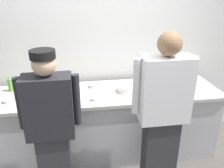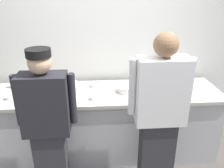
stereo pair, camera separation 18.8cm
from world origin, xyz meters
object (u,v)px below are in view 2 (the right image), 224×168
chef_near_left (47,124)px  squeeze_bottle_spare (32,88)px  plate_stack_rear (126,89)px  squeeze_bottle_secondary (51,82)px  squeeze_bottle_primary (14,81)px  ramekin_orange_sauce (9,97)px  sheet_tray (156,90)px  mixing_bowl_steel (63,90)px  ramekin_red_sauce (95,85)px  plate_stack_front (188,87)px  ramekin_green_sauce (93,98)px  chef_center (160,114)px

chef_near_left → squeeze_bottle_spare: 0.67m
plate_stack_rear → squeeze_bottle_secondary: (-0.93, 0.18, 0.05)m
squeeze_bottle_primary → squeeze_bottle_spare: bearing=-38.6°
ramekin_orange_sauce → squeeze_bottle_primary: bearing=97.0°
plate_stack_rear → sheet_tray: plate_stack_rear is taller
squeeze_bottle_spare → ramekin_orange_sauce: squeeze_bottle_spare is taller
mixing_bowl_steel → sheet_tray: 1.14m
chef_near_left → ramekin_red_sauce: bearing=59.0°
squeeze_bottle_primary → chef_near_left: bearing=-56.1°
chef_near_left → ramekin_red_sauce: size_ratio=14.89×
chef_near_left → mixing_bowl_steel: bearing=80.9°
chef_near_left → squeeze_bottle_secondary: size_ratio=8.53×
plate_stack_rear → plate_stack_front: bearing=1.4°
plate_stack_rear → ramekin_green_sauce: bearing=-156.6°
chef_near_left → squeeze_bottle_spare: bearing=114.3°
plate_stack_front → ramekin_orange_sauce: size_ratio=1.85×
mixing_bowl_steel → ramekin_red_sauce: (0.38, 0.22, -0.04)m
mixing_bowl_steel → ramekin_orange_sauce: (-0.61, -0.06, -0.05)m
plate_stack_front → plate_stack_rear: 0.79m
ramekin_green_sauce → ramekin_red_sauce: bearing=86.9°
plate_stack_front → squeeze_bottle_primary: bearing=174.4°
mixing_bowl_steel → squeeze_bottle_primary: squeeze_bottle_primary is taller
sheet_tray → ramekin_red_sauce: size_ratio=4.70×
squeeze_bottle_primary → ramekin_green_sauce: 1.09m
squeeze_bottle_spare → ramekin_green_sauce: squeeze_bottle_spare is taller
plate_stack_front → ramekin_green_sauce: size_ratio=2.39×
mixing_bowl_steel → squeeze_bottle_spare: bearing=175.3°
chef_center → sheet_tray: chef_center is taller
plate_stack_rear → ramekin_red_sauce: plate_stack_rear is taller
sheet_tray → ramekin_orange_sauce: size_ratio=4.74×
plate_stack_front → ramekin_red_sauce: plate_stack_front is taller
chef_center → ramekin_green_sauce: (-0.66, 0.43, -0.00)m
squeeze_bottle_secondary → plate_stack_front: bearing=-5.3°
chef_near_left → ramekin_orange_sauce: (-0.52, 0.51, 0.06)m
ramekin_red_sauce → sheet_tray: bearing=-14.2°
plate_stack_front → ramekin_red_sauce: (-1.17, 0.17, -0.01)m
plate_stack_front → squeeze_bottle_spare: bearing=-179.6°
sheet_tray → squeeze_bottle_primary: 1.80m
sheet_tray → mixing_bowl_steel: bearing=-178.6°
squeeze_bottle_secondary → chef_near_left: bearing=-84.4°
plate_stack_rear → ramekin_green_sauce: 0.44m
sheet_tray → ramekin_orange_sauce: bearing=-177.1°
plate_stack_front → squeeze_bottle_spare: 1.91m
chef_center → squeeze_bottle_secondary: chef_center is taller
chef_center → squeeze_bottle_secondary: 1.42m
chef_near_left → squeeze_bottle_spare: (-0.27, 0.60, 0.13)m
squeeze_bottle_spare → squeeze_bottle_primary: bearing=141.4°
mixing_bowl_steel → squeeze_bottle_primary: bearing=158.2°
plate_stack_front → chef_near_left: bearing=-159.6°
chef_center → sheet_tray: 0.61m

